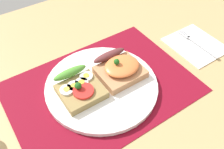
{
  "coord_description": "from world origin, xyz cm",
  "views": [
    {
      "loc": [
        -19.55,
        -33.58,
        45.6
      ],
      "look_at": [
        3.0,
        0.0,
        2.95
      ],
      "focal_mm": 39.87,
      "sensor_mm": 36.0,
      "label": 1
    }
  ],
  "objects_px": {
    "plate": "(102,86)",
    "napkin": "(196,44)",
    "sandwich_egg_tomato": "(79,87)",
    "sandwich_salmon": "(120,68)",
    "fork": "(196,42)"
  },
  "relations": [
    {
      "from": "plate",
      "to": "napkin",
      "type": "distance_m",
      "value": 0.31
    },
    {
      "from": "sandwich_egg_tomato",
      "to": "sandwich_salmon",
      "type": "bearing_deg",
      "value": -3.14
    },
    {
      "from": "sandwich_salmon",
      "to": "napkin",
      "type": "bearing_deg",
      "value": -3.75
    },
    {
      "from": "plate",
      "to": "napkin",
      "type": "xyz_separation_m",
      "value": [
        0.31,
        -0.01,
        -0.01
      ]
    },
    {
      "from": "plate",
      "to": "sandwich_salmon",
      "type": "xyz_separation_m",
      "value": [
        0.06,
        0.0,
        0.02
      ]
    },
    {
      "from": "fork",
      "to": "napkin",
      "type": "bearing_deg",
      "value": -150.29
    },
    {
      "from": "sandwich_egg_tomato",
      "to": "fork",
      "type": "relative_size",
      "value": 0.71
    },
    {
      "from": "plate",
      "to": "sandwich_egg_tomato",
      "type": "relative_size",
      "value": 2.58
    },
    {
      "from": "napkin",
      "to": "plate",
      "type": "bearing_deg",
      "value": 177.54
    },
    {
      "from": "plate",
      "to": "sandwich_salmon",
      "type": "bearing_deg",
      "value": 3.4
    },
    {
      "from": "plate",
      "to": "fork",
      "type": "distance_m",
      "value": 0.31
    },
    {
      "from": "sandwich_egg_tomato",
      "to": "sandwich_salmon",
      "type": "xyz_separation_m",
      "value": [
        0.11,
        -0.01,
        0.0
      ]
    },
    {
      "from": "sandwich_salmon",
      "to": "sandwich_egg_tomato",
      "type": "bearing_deg",
      "value": 176.86
    },
    {
      "from": "fork",
      "to": "sandwich_salmon",
      "type": "bearing_deg",
      "value": 176.6
    },
    {
      "from": "plate",
      "to": "fork",
      "type": "xyz_separation_m",
      "value": [
        0.31,
        -0.01,
        -0.0
      ]
    }
  ]
}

